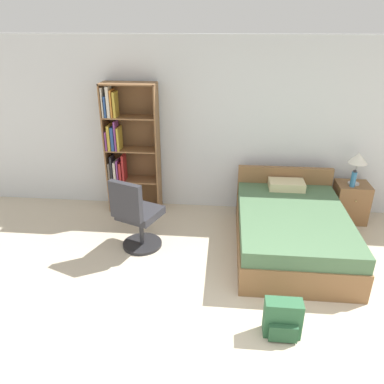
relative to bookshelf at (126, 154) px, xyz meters
The scene contains 9 objects.
ground_plane 3.69m from the bookshelf, 56.99° to the right, with size 14.00×14.00×0.00m, color beige.
wall_back 2.00m from the bookshelf, ahead, with size 9.00×0.06×2.60m.
bookshelf is the anchor object (origin of this frame).
bed 2.65m from the bookshelf, 21.14° to the right, with size 1.38×1.99×0.80m.
office_chair 1.30m from the bookshelf, 70.66° to the right, with size 0.64×0.69×1.02m.
nightstand 3.45m from the bookshelf, ahead, with size 0.47×0.42×0.59m.
table_lamp 3.38m from the bookshelf, ahead, with size 0.27×0.27×0.48m.
water_bottle 3.35m from the bookshelf, ahead, with size 0.07×0.07×0.25m.
backpack_green 3.35m from the bookshelf, 49.73° to the right, with size 0.35×0.22×0.39m.
Camera 1 is at (-0.44, -2.28, 2.77)m, focal length 35.00 mm.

